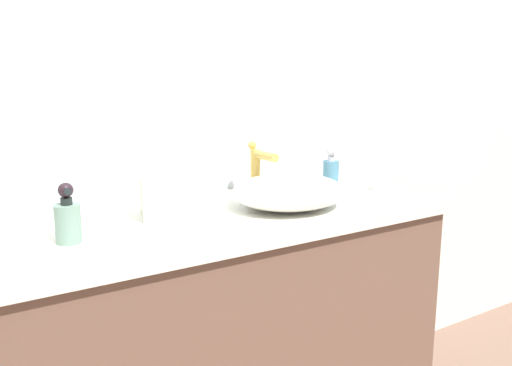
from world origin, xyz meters
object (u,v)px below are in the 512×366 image
object	(u,v)px
lotion_bottle	(331,170)
tissue_box	(162,194)
candle_jar	(379,185)
sink_basin	(289,191)
soap_dispenser	(68,219)

from	to	relation	value
lotion_bottle	tissue_box	size ratio (longest dim) A/B	0.89
tissue_box	candle_jar	size ratio (longest dim) A/B	2.84
sink_basin	tissue_box	world-z (taller)	tissue_box
soap_dispenser	tissue_box	distance (m)	0.30
soap_dispenser	tissue_box	bearing A→B (deg)	18.29
lotion_bottle	tissue_box	xyz separation A→B (m)	(-0.70, -0.08, 0.01)
candle_jar	sink_basin	bearing A→B (deg)	-175.59
soap_dispenser	lotion_bottle	size ratio (longest dim) A/B	1.04
lotion_bottle	candle_jar	xyz separation A→B (m)	(0.10, -0.15, -0.04)
tissue_box	candle_jar	distance (m)	0.80
sink_basin	lotion_bottle	world-z (taller)	lotion_bottle
lotion_bottle	candle_jar	bearing A→B (deg)	-56.76
tissue_box	candle_jar	world-z (taller)	tissue_box
sink_basin	lotion_bottle	bearing A→B (deg)	29.41
soap_dispenser	tissue_box	world-z (taller)	tissue_box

